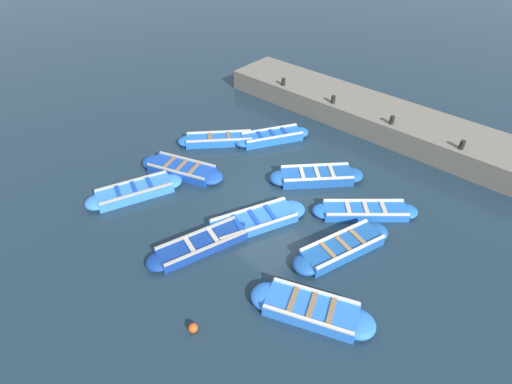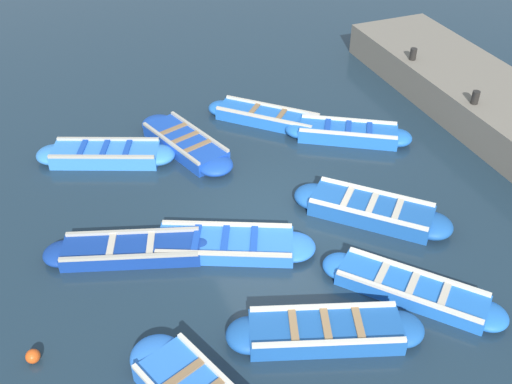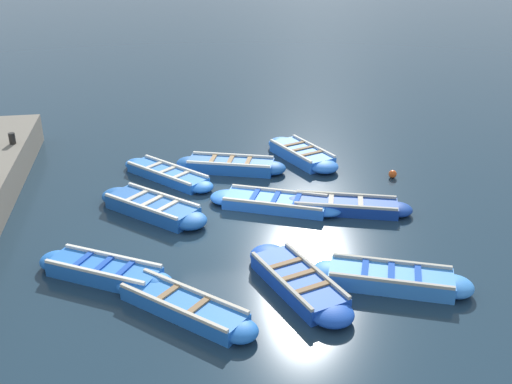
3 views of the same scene
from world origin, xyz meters
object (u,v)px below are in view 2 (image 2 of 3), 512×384
at_px(boat_stern_in, 411,290).
at_px(bollard_north, 413,54).
at_px(boat_end_of_row, 268,117).
at_px(boat_outer_left, 348,133).
at_px(boat_outer_right, 132,250).
at_px(boat_near_quay, 371,210).
at_px(buoy_orange_near, 33,356).
at_px(boat_bow_out, 185,143).
at_px(boat_alongside, 106,155).
at_px(bollard_mid_north, 475,97).
at_px(boat_far_corner, 225,245).
at_px(boat_mid_row, 325,332).

bearing_deg(boat_stern_in, bollard_north, -122.56).
relative_size(boat_end_of_row, boat_outer_left, 0.94).
relative_size(boat_outer_right, boat_near_quay, 1.15).
bearing_deg(buoy_orange_near, boat_bow_out, -128.10).
xyz_separation_m(boat_outer_right, boat_bow_out, (-2.18, -3.54, 0.02)).
distance_m(boat_alongside, bollard_mid_north, 9.72).
xyz_separation_m(boat_far_corner, boat_outer_left, (-4.52, -2.94, 0.04)).
distance_m(boat_end_of_row, buoy_orange_near, 9.14).
height_order(boat_stern_in, boat_outer_left, boat_outer_left).
xyz_separation_m(boat_bow_out, bollard_mid_north, (-7.34, 2.14, 0.98)).
xyz_separation_m(boat_outer_left, bollard_north, (-3.13, -1.90, 0.97)).
height_order(boat_outer_right, buoy_orange_near, boat_outer_right).
relative_size(boat_outer_right, boat_alongside, 1.03).
bearing_deg(bollard_north, boat_outer_left, 31.24).
bearing_deg(boat_mid_row, boat_outer_right, -51.04).
height_order(boat_mid_row, boat_outer_right, boat_mid_row).
relative_size(boat_mid_row, boat_alongside, 1.01).
bearing_deg(boat_outer_left, bollard_north, -148.76).
relative_size(boat_end_of_row, bollard_mid_north, 8.86).
xyz_separation_m(boat_stern_in, bollard_mid_north, (-4.72, -4.49, 1.01)).
bearing_deg(boat_bow_out, boat_far_corner, 85.70).
relative_size(boat_far_corner, boat_outer_left, 1.17).
relative_size(boat_outer_left, bollard_mid_north, 9.44).
height_order(boat_near_quay, buoy_orange_near, boat_near_quay).
relative_size(boat_end_of_row, bollard_north, 8.86).
bearing_deg(bollard_mid_north, boat_bow_out, -16.28).
height_order(boat_far_corner, boat_outer_left, boat_outer_left).
height_order(boat_bow_out, bollard_north, bollard_north).
height_order(boat_mid_row, buoy_orange_near, boat_mid_row).
xyz_separation_m(boat_mid_row, bollard_north, (-6.75, -7.73, 0.97)).
xyz_separation_m(boat_outer_right, bollard_north, (-9.52, -4.30, 1.00)).
bearing_deg(boat_outer_right, boat_near_quay, 172.30).
height_order(boat_near_quay, bollard_mid_north, bollard_mid_north).
height_order(boat_stern_in, boat_far_corner, boat_far_corner).
relative_size(boat_end_of_row, boat_bow_out, 0.86).
relative_size(boat_end_of_row, boat_near_quay, 0.96).
height_order(boat_outer_left, bollard_mid_north, bollard_mid_north).
relative_size(boat_alongside, boat_bow_out, 1.00).
bearing_deg(boat_outer_right, boat_stern_in, 147.24).
bearing_deg(boat_mid_row, bollard_mid_north, -144.45).
bearing_deg(boat_bow_out, boat_outer_right, 58.34).
bearing_deg(boat_alongside, boat_bow_out, 173.74).
bearing_deg(boat_mid_row, boat_far_corner, -72.74).
bearing_deg(boat_far_corner, boat_mid_row, 107.26).
xyz_separation_m(boat_bow_out, boat_near_quay, (-3.11, 4.25, 0.02)).
distance_m(bollard_north, bollard_mid_north, 2.90).
bearing_deg(boat_stern_in, boat_far_corner, -41.04).
height_order(boat_outer_right, bollard_mid_north, bollard_mid_north).
bearing_deg(boat_far_corner, boat_stern_in, 138.96).
distance_m(boat_outer_right, boat_end_of_row, 6.19).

